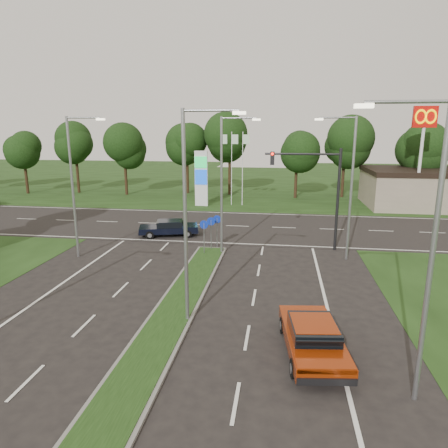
# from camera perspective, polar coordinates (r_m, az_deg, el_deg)

# --- Properties ---
(ground) EXTENTS (160.00, 160.00, 0.00)m
(ground) POSITION_cam_1_polar(r_m,az_deg,el_deg) (13.44, -15.41, -24.69)
(ground) COLOR black
(ground) RESTS_ON ground
(verge_far) EXTENTS (160.00, 50.00, 0.02)m
(verge_far) POSITION_cam_1_polar(r_m,az_deg,el_deg) (65.28, 4.09, 6.06)
(verge_far) COLOR black
(verge_far) RESTS_ON ground
(cross_road) EXTENTS (160.00, 12.00, 0.02)m
(cross_road) POSITION_cam_1_polar(r_m,az_deg,el_deg) (34.90, 0.31, -0.26)
(cross_road) COLOR black
(cross_road) RESTS_ON ground
(median_kerb) EXTENTS (2.00, 26.00, 0.12)m
(median_kerb) POSITION_cam_1_polar(r_m,az_deg,el_deg) (16.51, -9.72, -16.35)
(median_kerb) COLOR slate
(median_kerb) RESTS_ON ground
(commercial_building) EXTENTS (16.00, 9.00, 4.00)m
(commercial_building) POSITION_cam_1_polar(r_m,az_deg,el_deg) (49.17, 28.89, 4.42)
(commercial_building) COLOR gray
(commercial_building) RESTS_ON ground
(streetlight_median_near) EXTENTS (2.53, 0.22, 9.00)m
(streetlight_median_near) POSITION_cam_1_polar(r_m,az_deg,el_deg) (16.32, -4.91, 2.31)
(streetlight_median_near) COLOR gray
(streetlight_median_near) RESTS_ON ground
(streetlight_median_far) EXTENTS (2.53, 0.22, 9.00)m
(streetlight_median_far) POSITION_cam_1_polar(r_m,az_deg,el_deg) (26.05, 0.08, 6.46)
(streetlight_median_far) COLOR gray
(streetlight_median_far) RESTS_ON ground
(streetlight_left_far) EXTENTS (2.53, 0.22, 9.00)m
(streetlight_left_far) POSITION_cam_1_polar(r_m,az_deg,el_deg) (27.11, -20.53, 5.89)
(streetlight_left_far) COLOR gray
(streetlight_left_far) RESTS_ON ground
(streetlight_right_far) EXTENTS (2.53, 0.22, 9.00)m
(streetlight_right_far) POSITION_cam_1_polar(r_m,az_deg,el_deg) (26.12, 17.37, 5.88)
(streetlight_right_far) COLOR gray
(streetlight_right_far) RESTS_ON ground
(streetlight_right_near) EXTENTS (2.53, 0.22, 9.00)m
(streetlight_right_near) POSITION_cam_1_polar(r_m,az_deg,el_deg) (12.70, 26.94, -2.29)
(streetlight_right_near) COLOR gray
(streetlight_right_near) RESTS_ON ground
(traffic_signal) EXTENTS (5.10, 0.42, 7.00)m
(traffic_signal) POSITION_cam_1_polar(r_m,az_deg,el_deg) (27.94, 13.41, 5.69)
(traffic_signal) COLOR black
(traffic_signal) RESTS_ON ground
(median_signs) EXTENTS (1.16, 1.76, 2.38)m
(median_signs) POSITION_cam_1_polar(r_m,az_deg,el_deg) (27.20, -1.89, -0.46)
(median_signs) COLOR gray
(median_signs) RESTS_ON ground
(gas_pylon) EXTENTS (5.80, 1.26, 8.00)m
(gas_pylon) POSITION_cam_1_polar(r_m,az_deg,el_deg) (43.76, -2.98, 6.73)
(gas_pylon) COLOR silver
(gas_pylon) RESTS_ON ground
(mcdonalds_sign) EXTENTS (2.20, 0.47, 10.40)m
(mcdonalds_sign) POSITION_cam_1_polar(r_m,az_deg,el_deg) (43.66, 26.60, 11.67)
(mcdonalds_sign) COLOR silver
(mcdonalds_sign) RESTS_ON ground
(treeline_far) EXTENTS (6.00, 6.00, 9.90)m
(treeline_far) POSITION_cam_1_polar(r_m,az_deg,el_deg) (49.76, 3.03, 11.72)
(treeline_far) COLOR black
(treeline_far) RESTS_ON ground
(red_sedan) EXTENTS (2.50, 4.96, 1.31)m
(red_sedan) POSITION_cam_1_polar(r_m,az_deg,el_deg) (15.72, 12.54, -15.43)
(red_sedan) COLOR maroon
(red_sedan) RESTS_ON ground
(navy_sedan) EXTENTS (4.84, 2.96, 1.24)m
(navy_sedan) POSITION_cam_1_polar(r_m,az_deg,el_deg) (31.75, -7.86, -0.52)
(navy_sedan) COLOR black
(navy_sedan) RESTS_ON ground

